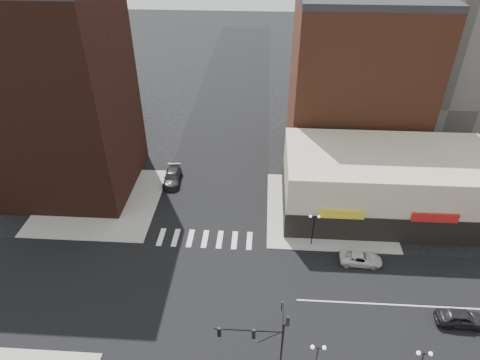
{
  "coord_description": "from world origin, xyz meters",
  "views": [
    {
      "loc": [
        6.25,
        -28.23,
        33.21
      ],
      "look_at": [
        4.17,
        4.35,
        11.0
      ],
      "focal_mm": 32.0,
      "sensor_mm": 36.0,
      "label": 1
    }
  ],
  "objects_px": {
    "dark_sedan_east": "(461,318)",
    "street_lamp_se_b": "(422,360)",
    "traffic_signal": "(270,336)",
    "street_lamp_ne": "(314,222)",
    "dark_sedan_north": "(172,177)",
    "white_suv": "(361,259)",
    "street_lamp_se_a": "(317,354)"
  },
  "relations": [
    {
      "from": "dark_sedan_east",
      "to": "street_lamp_se_b",
      "type": "bearing_deg",
      "value": 138.53
    },
    {
      "from": "traffic_signal",
      "to": "street_lamp_ne",
      "type": "height_order",
      "value": "traffic_signal"
    },
    {
      "from": "street_lamp_se_b",
      "to": "dark_sedan_east",
      "type": "distance_m",
      "value": 8.93
    },
    {
      "from": "street_lamp_se_b",
      "to": "dark_sedan_east",
      "type": "relative_size",
      "value": 0.92
    },
    {
      "from": "street_lamp_ne",
      "to": "traffic_signal",
      "type": "bearing_deg",
      "value": -106.75
    },
    {
      "from": "street_lamp_ne",
      "to": "dark_sedan_north",
      "type": "height_order",
      "value": "street_lamp_ne"
    },
    {
      "from": "street_lamp_se_b",
      "to": "dark_sedan_north",
      "type": "relative_size",
      "value": 0.79
    },
    {
      "from": "traffic_signal",
      "to": "white_suv",
      "type": "xyz_separation_m",
      "value": [
        9.81,
        13.34,
        -4.34
      ]
    },
    {
      "from": "street_lamp_se_b",
      "to": "street_lamp_ne",
      "type": "xyz_separation_m",
      "value": [
        -7.0,
        16.0,
        0.0
      ]
    },
    {
      "from": "street_lamp_se_b",
      "to": "white_suv",
      "type": "bearing_deg",
      "value": 98.25
    },
    {
      "from": "traffic_signal",
      "to": "white_suv",
      "type": "relative_size",
      "value": 1.74
    },
    {
      "from": "street_lamp_se_a",
      "to": "street_lamp_ne",
      "type": "relative_size",
      "value": 1.0
    },
    {
      "from": "traffic_signal",
      "to": "street_lamp_se_a",
      "type": "relative_size",
      "value": 1.87
    },
    {
      "from": "street_lamp_ne",
      "to": "white_suv",
      "type": "distance_m",
      "value": 6.23
    },
    {
      "from": "street_lamp_se_a",
      "to": "dark_sedan_north",
      "type": "height_order",
      "value": "street_lamp_se_a"
    },
    {
      "from": "traffic_signal",
      "to": "white_suv",
      "type": "height_order",
      "value": "traffic_signal"
    },
    {
      "from": "street_lamp_se_a",
      "to": "white_suv",
      "type": "relative_size",
      "value": 0.93
    },
    {
      "from": "street_lamp_se_b",
      "to": "white_suv",
      "type": "distance_m",
      "value": 13.91
    },
    {
      "from": "dark_sedan_north",
      "to": "street_lamp_se_a",
      "type": "bearing_deg",
      "value": -61.24
    },
    {
      "from": "traffic_signal",
      "to": "dark_sedan_north",
      "type": "xyz_separation_m",
      "value": [
        -13.3,
        27.36,
        -4.19
      ]
    },
    {
      "from": "street_lamp_se_a",
      "to": "dark_sedan_east",
      "type": "bearing_deg",
      "value": 24.14
    },
    {
      "from": "dark_sedan_east",
      "to": "traffic_signal",
      "type": "bearing_deg",
      "value": 110.86
    },
    {
      "from": "dark_sedan_north",
      "to": "traffic_signal",
      "type": "bearing_deg",
      "value": -67.11
    },
    {
      "from": "white_suv",
      "to": "dark_sedan_east",
      "type": "bearing_deg",
      "value": -129.92
    },
    {
      "from": "street_lamp_ne",
      "to": "dark_sedan_north",
      "type": "bearing_deg",
      "value": 147.45
    },
    {
      "from": "street_lamp_se_b",
      "to": "street_lamp_se_a",
      "type": "bearing_deg",
      "value": 180.0
    },
    {
      "from": "traffic_signal",
      "to": "street_lamp_se_b",
      "type": "distance_m",
      "value": 11.88
    },
    {
      "from": "white_suv",
      "to": "traffic_signal",
      "type": "bearing_deg",
      "value": 146.67
    },
    {
      "from": "street_lamp_ne",
      "to": "dark_sedan_east",
      "type": "xyz_separation_m",
      "value": [
        12.88,
        -9.78,
        -2.52
      ]
    },
    {
      "from": "dark_sedan_north",
      "to": "dark_sedan_east",
      "type": "bearing_deg",
      "value": -37.58
    },
    {
      "from": "street_lamp_se_b",
      "to": "dark_sedan_north",
      "type": "distance_m",
      "value": 37.31
    },
    {
      "from": "traffic_signal",
      "to": "street_lamp_se_a",
      "type": "xyz_separation_m",
      "value": [
        3.76,
        -0.17,
        -1.67
      ]
    }
  ]
}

